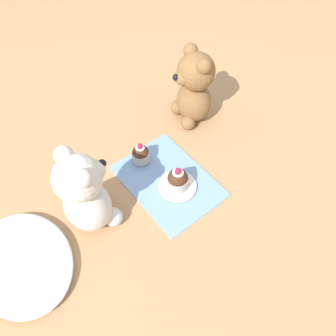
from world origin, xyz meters
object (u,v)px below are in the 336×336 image
Objects in this scene: teddy_bear_tan at (194,88)px; cupcake_near_cream_bear at (141,154)px; saucer_plate at (177,186)px; teddy_bear_cream at (85,194)px; cupcake_near_tan_bear at (178,180)px.

cupcake_near_cream_bear is at bearing -64.85° from teddy_bear_tan.
teddy_bear_cream is at bearing 74.62° from saucer_plate.
teddy_bear_tan is at bearing -49.21° from cupcake_near_tan_bear.
teddy_bear_tan is 0.27m from saucer_plate.
teddy_bear_tan is at bearing -49.21° from saucer_plate.
saucer_plate is at bearing -170.69° from cupcake_near_cream_bear.
cupcake_near_cream_bear is 0.67× the size of saucer_plate.
teddy_bear_cream reaches higher than saucer_plate.
teddy_bear_tan is 0.27m from cupcake_near_tan_bear.
cupcake_near_tan_bear is at bearing 147.99° from saucer_plate.
saucer_plate is at bearing -35.19° from teddy_bear_tan.
saucer_plate is 1.36× the size of cupcake_near_tan_bear.
saucer_plate is at bearing -32.01° from cupcake_near_tan_bear.
saucer_plate is at bearing -105.95° from teddy_bear_cream.
teddy_bear_tan is at bearing -78.87° from cupcake_near_cream_bear.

